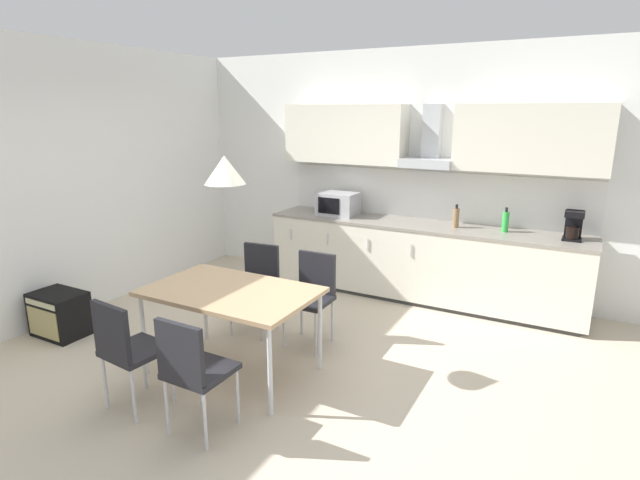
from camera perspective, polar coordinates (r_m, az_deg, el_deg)
name	(u,v)px	position (r m, az deg, el deg)	size (l,w,h in m)	color
ground_plane	(269,369)	(4.51, -5.80, -14.45)	(7.65, 7.76, 0.02)	beige
wall_back	(385,171)	(6.33, 7.45, 7.87)	(6.12, 0.10, 2.88)	white
wall_left	(57,183)	(5.88, -27.82, 5.79)	(0.10, 6.21, 2.88)	white
kitchen_counter	(419,261)	(5.99, 11.27, -2.35)	(3.67, 0.68, 0.90)	#333333
backsplash_tile	(430,195)	(6.12, 12.50, 5.00)	(3.65, 0.02, 0.57)	silver
upper_wall_cabinets	(430,137)	(5.90, 12.45, 11.46)	(3.65, 0.40, 0.70)	silver
microwave	(338,204)	(6.23, 2.05, 4.16)	(0.48, 0.35, 0.28)	#ADADB2
coffee_maker	(574,225)	(5.64, 26.99, 1.52)	(0.18, 0.19, 0.30)	black
bottle_green	(505,221)	(5.72, 20.43, 2.00)	(0.07, 0.07, 0.27)	green
bottle_brown	(456,218)	(5.76, 15.28, 2.48)	(0.07, 0.07, 0.26)	brown
dining_table	(231,295)	(4.20, -10.16, -6.19)	(1.39, 0.88, 0.74)	tan
chair_near_right	(192,365)	(3.52, -14.44, -13.67)	(0.40, 0.40, 0.87)	black
chair_near_left	(125,344)	(3.94, -21.35, -11.06)	(0.44, 0.44, 0.87)	black
chair_far_left	(257,279)	(5.05, -7.18, -4.44)	(0.44, 0.44, 0.87)	black
chair_far_right	(312,289)	(4.73, -0.90, -5.67)	(0.41, 0.41, 0.87)	black
guitar_amp	(60,314)	(5.61, -27.61, -7.49)	(0.52, 0.37, 0.44)	black
pendant_lamp	(225,170)	(3.96, -10.83, 7.87)	(0.32, 0.32, 0.22)	silver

